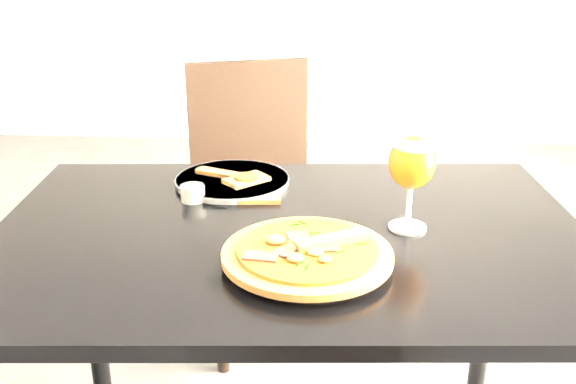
# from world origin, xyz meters

# --- Properties ---
(dining_table) EXTENTS (1.25, 0.87, 0.75)m
(dining_table) POSITION_xyz_m (0.16, -0.06, 0.66)
(dining_table) COLOR black
(dining_table) RESTS_ON ground
(chair_far) EXTENTS (0.54, 0.54, 0.92)m
(chair_far) POSITION_xyz_m (0.00, 0.74, 0.51)
(chair_far) COLOR black
(chair_far) RESTS_ON ground
(plate_main) EXTENTS (0.35, 0.35, 0.01)m
(plate_main) POSITION_xyz_m (0.20, -0.19, 0.76)
(plate_main) COLOR silver
(plate_main) RESTS_ON dining_table
(pizza) EXTENTS (0.31, 0.31, 0.03)m
(pizza) POSITION_xyz_m (0.20, -0.21, 0.77)
(pizza) COLOR #A16426
(pizza) RESTS_ON plate_main
(plate_second) EXTENTS (0.29, 0.29, 0.01)m
(plate_second) POSITION_xyz_m (0.00, 0.19, 0.76)
(plate_second) COLOR silver
(plate_second) RESTS_ON dining_table
(crust_scraps) EXTENTS (0.19, 0.13, 0.01)m
(crust_scraps) POSITION_xyz_m (0.02, 0.18, 0.77)
(crust_scraps) COLOR #A16426
(crust_scraps) RESTS_ON plate_second
(loose_crust) EXTENTS (0.12, 0.03, 0.01)m
(loose_crust) POSITION_xyz_m (0.07, 0.07, 0.75)
(loose_crust) COLOR #A16426
(loose_crust) RESTS_ON dining_table
(sauce_cup) EXTENTS (0.05, 0.05, 0.04)m
(sauce_cup) POSITION_xyz_m (-0.07, 0.08, 0.77)
(sauce_cup) COLOR beige
(sauce_cup) RESTS_ON dining_table
(beer_glass) EXTENTS (0.09, 0.09, 0.19)m
(beer_glass) POSITION_xyz_m (0.39, -0.04, 0.89)
(beer_glass) COLOR white
(beer_glass) RESTS_ON dining_table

